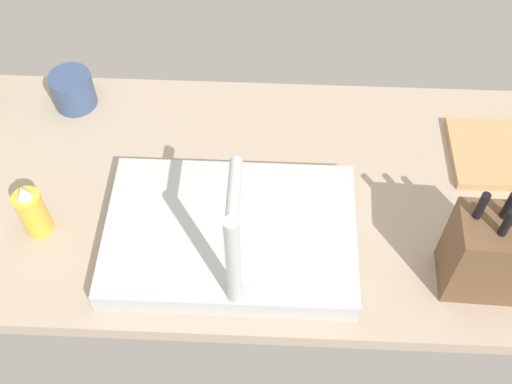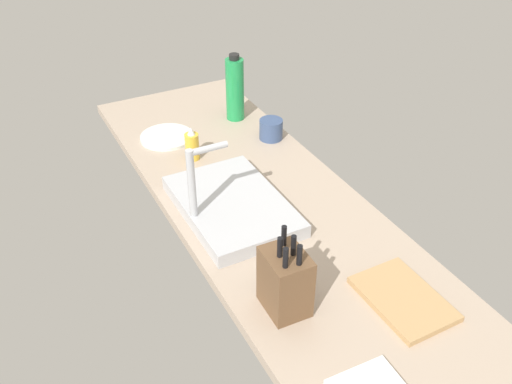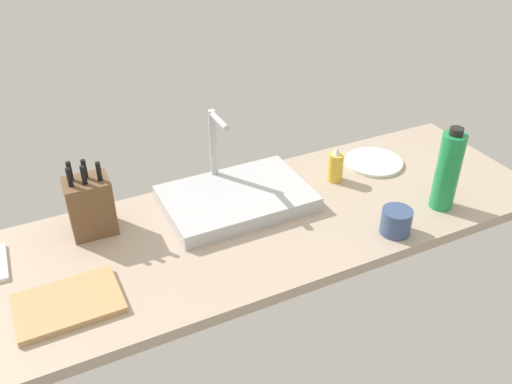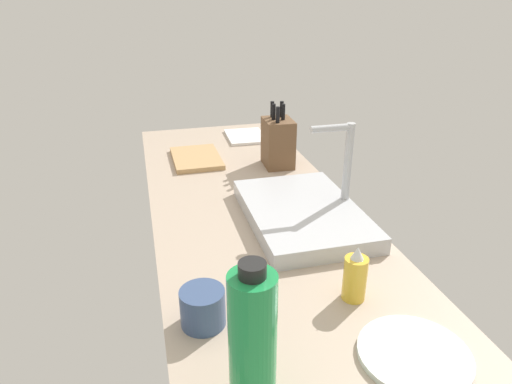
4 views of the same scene
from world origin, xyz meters
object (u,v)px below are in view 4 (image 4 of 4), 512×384
object	(u,v)px
cutting_board	(196,158)
dinner_plate	(414,354)
sink_basin	(302,213)
coffee_mug	(203,307)
dish_towel	(246,136)
faucet	(344,163)
water_bottle	(253,345)
soap_bottle	(355,277)
knife_block	(278,142)

from	to	relation	value
cutting_board	dinner_plate	xyz separation A→B (cm)	(112.51, 24.93, -0.30)
sink_basin	coffee_mug	bearing A→B (deg)	-43.14
dinner_plate	coffee_mug	size ratio (longest dim) A/B	2.28
dish_towel	sink_basin	bearing A→B (deg)	-1.56
faucet	coffee_mug	bearing A→B (deg)	-50.61
water_bottle	dinner_plate	bearing A→B (deg)	95.59
dinner_plate	coffee_mug	distance (cm)	41.01
faucet	dish_towel	xyz separation A→B (cm)	(-78.00, -10.36, -15.48)
dish_towel	faucet	bearing A→B (deg)	7.57
soap_bottle	dinner_plate	size ratio (longest dim) A/B	0.62
soap_bottle	dinner_plate	world-z (taller)	soap_bottle
coffee_mug	soap_bottle	bearing A→B (deg)	90.02
sink_basin	coffee_mug	size ratio (longest dim) A/B	5.05
knife_block	coffee_mug	world-z (taller)	knife_block
knife_block	cutting_board	distance (cm)	32.76
coffee_mug	dish_towel	bearing A→B (deg)	162.62
cutting_board	dinner_plate	bearing A→B (deg)	12.50
cutting_board	dish_towel	size ratio (longest dim) A/B	1.24
cutting_board	soap_bottle	xyz separation A→B (cm)	(93.59, 21.67, 4.65)
cutting_board	coffee_mug	distance (cm)	94.33
water_bottle	knife_block	bearing A→B (deg)	160.92
faucet	soap_bottle	world-z (taller)	faucet
faucet	dish_towel	bearing A→B (deg)	-172.43
faucet	sink_basin	bearing A→B (deg)	-81.54
sink_basin	dish_towel	world-z (taller)	sink_basin
dinner_plate	water_bottle	bearing A→B (deg)	-84.41
knife_block	dish_towel	world-z (taller)	knife_block
faucet	soap_bottle	bearing A→B (deg)	-19.79
dinner_plate	coffee_mug	bearing A→B (deg)	-117.56
water_bottle	coffee_mug	bearing A→B (deg)	-167.78
dinner_plate	dish_towel	distance (cm)	135.35
dish_towel	knife_block	bearing A→B (deg)	6.11
soap_bottle	coffee_mug	distance (cm)	33.01
cutting_board	soap_bottle	world-z (taller)	soap_bottle
knife_block	cutting_board	size ratio (longest dim) A/B	0.90
knife_block	dish_towel	bearing A→B (deg)	-171.93
cutting_board	soap_bottle	distance (cm)	96.18
cutting_board	dish_towel	bearing A→B (deg)	132.25
faucet	dinner_plate	xyz separation A→B (cm)	(57.35, -10.57, -15.48)
faucet	coffee_mug	size ratio (longest dim) A/B	3.03
faucet	knife_block	xyz separation A→B (cm)	(-42.26, -6.53, -6.95)
water_bottle	dinner_plate	world-z (taller)	water_bottle
knife_block	dinner_plate	world-z (taller)	knife_block
sink_basin	faucet	size ratio (longest dim) A/B	1.67
knife_block	soap_bottle	world-z (taller)	knife_block
sink_basin	knife_block	size ratio (longest dim) A/B	1.96
knife_block	soap_bottle	xyz separation A→B (cm)	(80.68, -7.29, -3.58)
soap_bottle	coffee_mug	bearing A→B (deg)	-89.98
faucet	dinner_plate	distance (cm)	60.33
cutting_board	coffee_mug	bearing A→B (deg)	-6.88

